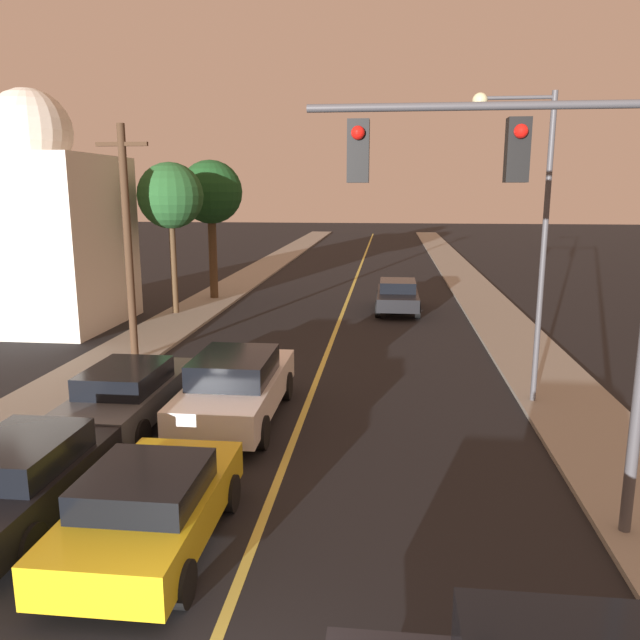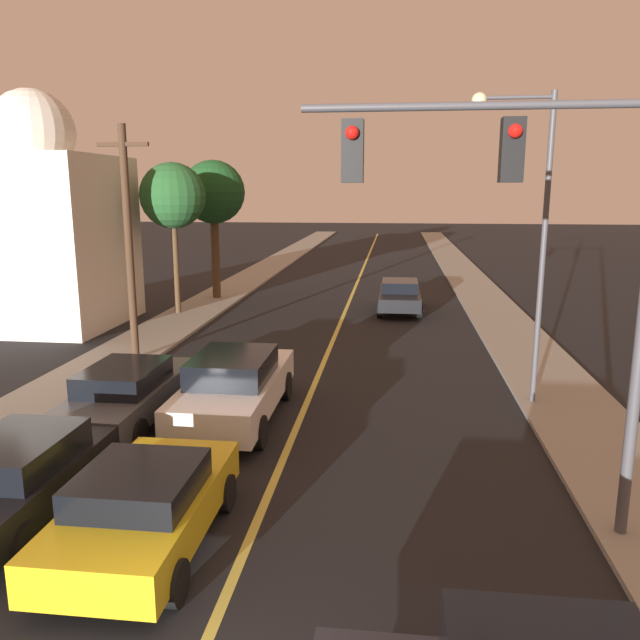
{
  "view_description": "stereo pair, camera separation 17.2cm",
  "coord_description": "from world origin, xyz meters",
  "views": [
    {
      "loc": [
        1.99,
        -4.6,
        5.4
      ],
      "look_at": [
        0.0,
        13.45,
        1.6
      ],
      "focal_mm": 35.0,
      "sensor_mm": 36.0,
      "label": 1
    },
    {
      "loc": [
        2.16,
        -4.58,
        5.4
      ],
      "look_at": [
        0.0,
        13.45,
        1.6
      ],
      "focal_mm": 35.0,
      "sensor_mm": 36.0,
      "label": 2
    }
  ],
  "objects": [
    {
      "name": "tree_left_far",
      "position": [
        -7.24,
        21.38,
        5.12
      ],
      "size": [
        2.78,
        2.78,
        6.43
      ],
      "color": "#4C3823",
      "rests_on": "ground"
    },
    {
      "name": "domed_building_left",
      "position": [
        -11.82,
        18.88,
        3.89
      ],
      "size": [
        5.82,
        5.82,
        9.19
      ],
      "color": "silver",
      "rests_on": "ground"
    },
    {
      "name": "utility_pole_left",
      "position": [
        -6.0,
        13.89,
        3.89
      ],
      "size": [
        1.6,
        0.24,
        7.22
      ],
      "color": "#422D1E",
      "rests_on": "ground"
    },
    {
      "name": "car_near_lane_second",
      "position": [
        -1.51,
        9.17,
        0.86
      ],
      "size": [
        2.07,
        5.2,
        1.67
      ],
      "color": "white",
      "rests_on": "ground"
    },
    {
      "name": "car_outer_lane_second",
      "position": [
        -3.89,
        8.53,
        0.79
      ],
      "size": [
        1.88,
        4.86,
        1.48
      ],
      "color": "#474C51",
      "rests_on": "ground"
    },
    {
      "name": "road_surface",
      "position": [
        0.0,
        36.0,
        0.01
      ],
      "size": [
        10.81,
        80.0,
        0.01
      ],
      "color": "black",
      "rests_on": "ground"
    },
    {
      "name": "car_outer_lane_front",
      "position": [
        -3.89,
        4.42,
        0.76
      ],
      "size": [
        1.86,
        4.69,
        1.45
      ],
      "color": "black",
      "rests_on": "ground"
    },
    {
      "name": "sidewalk_left",
      "position": [
        -6.65,
        36.0,
        0.06
      ],
      "size": [
        2.5,
        80.0,
        0.12
      ],
      "color": "gray",
      "rests_on": "ground"
    },
    {
      "name": "car_far_oncoming",
      "position": [
        2.43,
        23.31,
        0.75
      ],
      "size": [
        1.92,
        4.59,
        1.4
      ],
      "rotation": [
        0.0,
        0.0,
        3.14
      ],
      "color": "black",
      "rests_on": "ground"
    },
    {
      "name": "tree_left_near",
      "position": [
        -6.64,
        25.39,
        5.23
      ],
      "size": [
        3.05,
        3.05,
        6.7
      ],
      "color": "#4C3823",
      "rests_on": "ground"
    },
    {
      "name": "traffic_signal_mast",
      "position": [
        4.21,
        4.85,
        4.9
      ],
      "size": [
        5.14,
        0.42,
        6.69
      ],
      "color": "#47474C",
      "rests_on": "ground"
    },
    {
      "name": "sidewalk_right",
      "position": [
        6.65,
        36.0,
        0.06
      ],
      "size": [
        2.5,
        80.0,
        0.12
      ],
      "color": "gray",
      "rests_on": "ground"
    },
    {
      "name": "car_near_lane_front",
      "position": [
        -1.51,
        3.69,
        0.72
      ],
      "size": [
        2.01,
        4.06,
        1.36
      ],
      "color": "gold",
      "rests_on": "ground"
    },
    {
      "name": "streetlamp_right",
      "position": [
        5.32,
        11.14,
        4.93
      ],
      "size": [
        1.95,
        0.36,
        7.54
      ],
      "color": "#47474C",
      "rests_on": "ground"
    }
  ]
}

